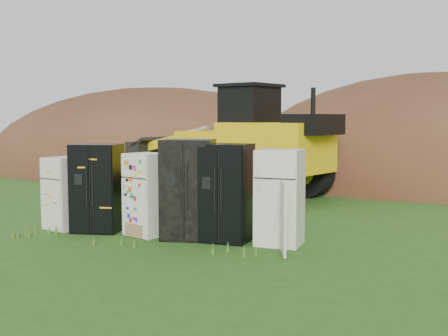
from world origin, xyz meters
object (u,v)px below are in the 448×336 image
Objects in this scene: fridge_sticker at (147,194)px; fridge_black_right at (226,193)px; fridge_open_door at (280,197)px; wheel_loader at (227,140)px; fridge_black_side at (97,188)px; fridge_leftmost at (64,193)px; fridge_dark_mid at (188,189)px.

fridge_black_right is (1.69, -0.02, 0.11)m from fridge_sticker.
fridge_black_right reaches higher than fridge_sticker.
wheel_loader is (-3.04, 6.32, 0.80)m from fridge_open_door.
fridge_black_side is 1.10× the size of fridge_sticker.
fridge_leftmost is 3.68m from fridge_black_right.
wheel_loader is at bearing 109.34° from fridge_black_right.
fridge_black_right reaches higher than fridge_black_side.
fridge_sticker is 0.24× the size of wheel_loader.
fridge_black_side is 0.26× the size of wheel_loader.
fridge_dark_mid reaches higher than fridge_leftmost.
fridge_dark_mid is 1.84m from fridge_open_door.
fridge_open_door reaches higher than fridge_leftmost.
fridge_black_side is at bearing -178.09° from fridge_open_door.
fridge_sticker is 6.37m from wheel_loader.
fridge_dark_mid is (2.09, -0.07, 0.06)m from fridge_black_side.
fridge_leftmost is at bearing -178.60° from fridge_black_right.
fridge_leftmost is at bearing 168.70° from fridge_dark_mid.
wheel_loader is (-0.29, 6.31, 0.86)m from fridge_sticker.
fridge_sticker is 2.76m from fridge_open_door.
fridge_black_side reaches higher than fridge_leftmost.
fridge_leftmost is 0.84× the size of fridge_black_side.
fridge_dark_mid is 6.50m from wheel_loader.
fridge_leftmost is 0.82m from fridge_black_side.
fridge_black_side is 2.87m from fridge_black_right.
fridge_open_door is at bearing 21.30° from fridge_sticker.
fridge_black_side is 3.93m from fridge_open_door.
fridge_leftmost is 4.74m from fridge_open_door.
wheel_loader is at bearing 114.09° from fridge_sticker.
fridge_sticker is 0.85× the size of fridge_dark_mid.
fridge_leftmost is 0.22× the size of wheel_loader.
fridge_black_side is 2.09m from fridge_dark_mid.
fridge_black_right is (3.68, -0.04, 0.17)m from fridge_leftmost.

